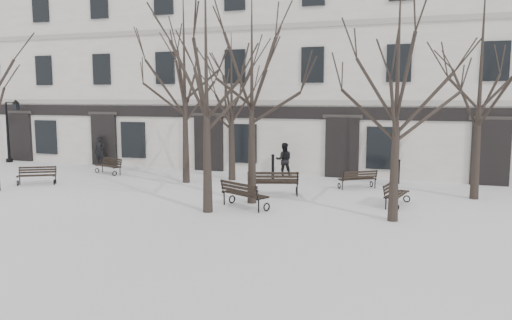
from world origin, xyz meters
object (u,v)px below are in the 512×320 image
at_px(bench_1, 273,182).
at_px(tree_2, 252,72).
at_px(bench_0, 37,175).
at_px(tree_3, 398,72).
at_px(bench_5, 395,193).
at_px(bench_2, 243,194).
at_px(lamp_post, 11,126).
at_px(bench_4, 358,179).
at_px(bench_3, 109,165).
at_px(tree_1, 206,60).

bearing_deg(bench_1, tree_2, 59.72).
bearing_deg(bench_0, tree_2, -32.51).
distance_m(tree_2, tree_3, 5.21).
bearing_deg(bench_5, tree_3, -166.93).
relative_size(bench_1, bench_2, 1.07).
bearing_deg(bench_5, lamp_post, 88.84).
distance_m(tree_2, bench_2, 4.33).
bearing_deg(bench_4, bench_2, 22.27).
distance_m(bench_3, bench_5, 14.46).
distance_m(tree_2, bench_1, 4.48).
bearing_deg(tree_1, bench_5, 27.47).
bearing_deg(tree_1, bench_3, 143.71).
bearing_deg(bench_0, bench_4, -14.85).
relative_size(bench_4, bench_5, 0.93).
relative_size(bench_2, bench_4, 1.21).
bearing_deg(bench_3, bench_0, -87.77).
bearing_deg(tree_2, tree_3, -11.90).
distance_m(tree_1, bench_0, 10.76).
relative_size(tree_3, bench_4, 4.56).
height_order(tree_1, tree_3, tree_1).
bearing_deg(bench_1, bench_2, 64.75).
distance_m(tree_2, bench_0, 11.21).
distance_m(bench_1, bench_4, 3.94).
bearing_deg(bench_0, bench_2, -37.67).
relative_size(tree_1, bench_2, 4.14).
xyz_separation_m(bench_5, lamp_post, (-22.31, 4.88, 1.69)).
distance_m(bench_2, bench_5, 5.45).
bearing_deg(tree_3, bench_3, 159.81).
distance_m(tree_1, lamp_post, 18.44).
xyz_separation_m(tree_2, tree_3, (5.09, -1.07, -0.12)).
bearing_deg(bench_4, tree_2, 16.58).
bearing_deg(bench_5, bench_4, 41.70).
relative_size(tree_1, lamp_post, 2.20).
bearing_deg(bench_1, bench_4, -156.46).
bearing_deg(tree_2, bench_0, 177.16).
relative_size(tree_1, tree_2, 1.07).
xyz_separation_m(bench_3, lamp_post, (-8.15, 1.94, 1.71)).
relative_size(bench_0, bench_4, 1.01).
xyz_separation_m(tree_2, bench_5, (5.02, 1.22, -4.29)).
distance_m(bench_4, lamp_post, 20.77).
relative_size(bench_2, lamp_post, 0.53).
xyz_separation_m(bench_0, bench_2, (10.34, -1.45, 0.08)).
height_order(bench_0, bench_2, bench_2).
relative_size(tree_2, bench_0, 4.61).
distance_m(tree_1, bench_4, 8.69).
distance_m(tree_2, bench_4, 6.82).
distance_m(bench_2, bench_4, 6.04).
bearing_deg(bench_3, bench_2, -8.83).
relative_size(bench_0, bench_3, 0.98).
relative_size(tree_1, bench_5, 4.67).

